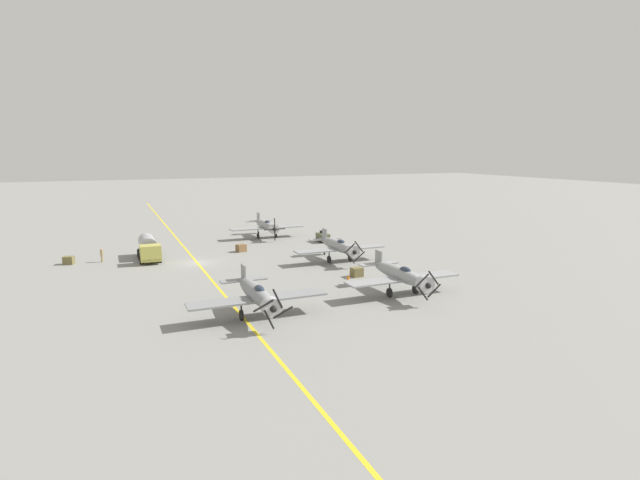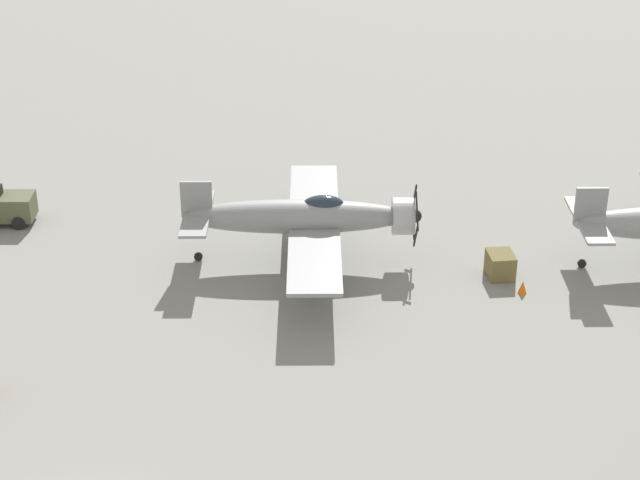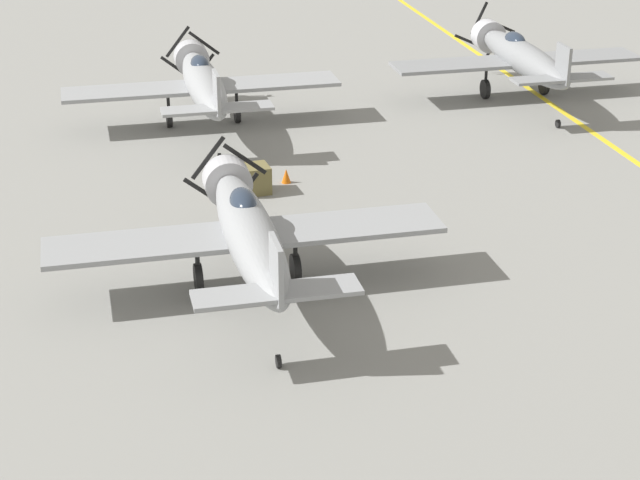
{
  "view_description": "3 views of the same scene",
  "coord_description": "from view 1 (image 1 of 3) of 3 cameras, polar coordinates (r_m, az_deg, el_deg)",
  "views": [
    {
      "loc": [
        10.09,
        63.31,
        14.15
      ],
      "look_at": [
        -12.37,
        10.95,
        3.92
      ],
      "focal_mm": 28.0,
      "sensor_mm": 36.0,
      "label": 1
    },
    {
      "loc": [
        22.93,
        6.55,
        21.3
      ],
      "look_at": [
        -13.03,
        6.83,
        2.97
      ],
      "focal_mm": 60.0,
      "sensor_mm": 36.0,
      "label": 2
    },
    {
      "loc": [
        -21.47,
        -22.37,
        14.77
      ],
      "look_at": [
        -15.17,
        4.67,
        2.22
      ],
      "focal_mm": 60.0,
      "sensor_mm": 36.0,
      "label": 3
    }
  ],
  "objects": [
    {
      "name": "supply_crate_by_tanker",
      "position": [
        57.01,
        4.23,
        -3.68
      ],
      "size": [
        1.34,
        1.15,
        1.04
      ],
      "primitive_type": "cube",
      "rotation": [
        0.0,
        0.0,
        0.1
      ],
      "color": "brown",
      "rests_on": "ground"
    },
    {
      "name": "ground_crew_walking",
      "position": [
        70.0,
        -23.67,
        -1.53
      ],
      "size": [
        0.39,
        0.39,
        1.79
      ],
      "color": "tan",
      "rests_on": "ground"
    },
    {
      "name": "traffic_cone",
      "position": [
        55.85,
        3.25,
        -4.22
      ],
      "size": [
        0.36,
        0.36,
        0.55
      ],
      "primitive_type": "cone",
      "color": "orange",
      "rests_on": "ground"
    },
    {
      "name": "airplane_near_left",
      "position": [
        82.32,
        -6.18,
        1.64
      ],
      "size": [
        12.0,
        9.98,
        3.8
      ],
      "rotation": [
        0.0,
        0.0,
        0.24
      ],
      "color": "gray",
      "rests_on": "ground"
    },
    {
      "name": "ground_plane",
      "position": [
        65.66,
        -13.84,
        -2.57
      ],
      "size": [
        400.0,
        400.0,
        0.0
      ],
      "primitive_type": "plane",
      "color": "gray"
    },
    {
      "name": "airplane_mid_left",
      "position": [
        64.3,
        2.14,
        -0.71
      ],
      "size": [
        12.0,
        9.98,
        3.65
      ],
      "rotation": [
        0.0,
        0.0,
        0.05
      ],
      "color": "gray",
      "rests_on": "ground"
    },
    {
      "name": "fuel_tanker",
      "position": [
        69.28,
        -19.0,
        -0.89
      ],
      "size": [
        2.68,
        8.0,
        2.98
      ],
      "color": "black",
      "rests_on": "ground"
    },
    {
      "name": "airplane_far_left",
      "position": [
        50.18,
        9.26,
        -3.95
      ],
      "size": [
        12.0,
        9.98,
        3.65
      ],
      "rotation": [
        0.0,
        0.0,
        0.01
      ],
      "color": "gray",
      "rests_on": "ground"
    },
    {
      "name": "tow_tractor",
      "position": [
        78.2,
        0.33,
        0.35
      ],
      "size": [
        1.57,
        2.6,
        1.79
      ],
      "color": "#515638",
      "rests_on": "ground"
    },
    {
      "name": "taxiway_stripe",
      "position": [
        65.66,
        -13.84,
        -2.56
      ],
      "size": [
        0.3,
        160.0,
        0.01
      ],
      "primitive_type": "cube",
      "color": "yellow",
      "rests_on": "ground"
    },
    {
      "name": "supply_crate_mid_lane",
      "position": [
        71.62,
        -9.0,
        -0.91
      ],
      "size": [
        1.51,
        1.37,
        1.05
      ],
      "primitive_type": "cube",
      "rotation": [
        0.0,
        0.0,
        0.29
      ],
      "color": "brown",
      "rests_on": "ground"
    },
    {
      "name": "supply_crate_outboard",
      "position": [
        70.52,
        -26.79,
        -2.09
      ],
      "size": [
        1.45,
        1.33,
        1.0
      ],
      "primitive_type": "cube",
      "rotation": [
        0.0,
        0.0,
        -0.32
      ],
      "color": "brown",
      "rests_on": "ground"
    },
    {
      "name": "airplane_far_center",
      "position": [
        43.31,
        -7.21,
        -6.18
      ],
      "size": [
        12.0,
        9.98,
        3.67
      ],
      "rotation": [
        0.0,
        0.0,
        0.08
      ],
      "color": "gray",
      "rests_on": "ground"
    }
  ]
}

